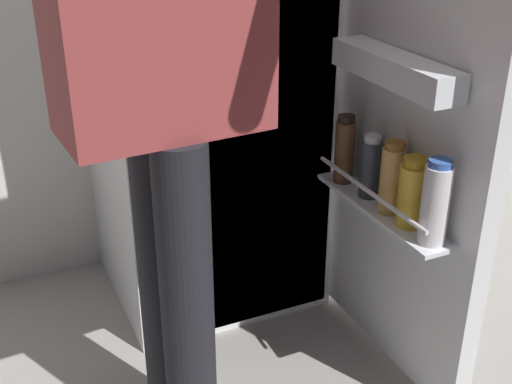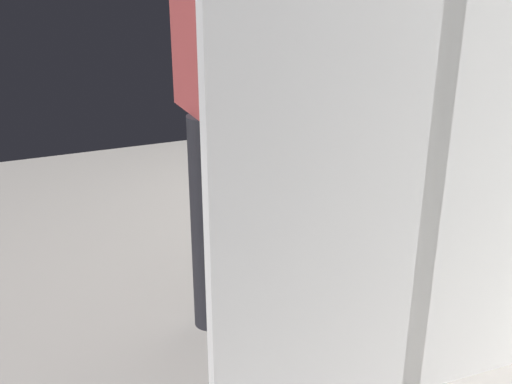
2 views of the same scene
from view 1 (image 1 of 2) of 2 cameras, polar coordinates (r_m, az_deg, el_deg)
ground_plane at (r=2.01m, az=1.66°, el=-15.43°), size 5.08×5.08×0.00m
refrigerator at (r=2.04m, az=-3.36°, el=11.20°), size 0.71×1.22×1.63m
person at (r=1.33m, az=-7.95°, el=12.55°), size 0.57×0.72×1.70m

